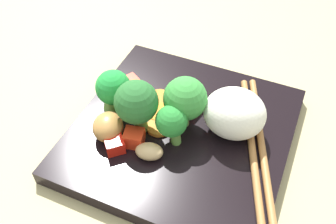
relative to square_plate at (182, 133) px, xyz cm
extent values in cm
cube|color=tan|center=(0.00, 0.00, -1.97)|extent=(110.00, 110.00, 2.00)
cube|color=black|center=(0.00, 0.00, 0.00)|extent=(26.16, 26.16, 1.93)
ellipsoid|color=white|center=(-1.79, 5.60, 3.88)|extent=(6.58, 7.37, 5.83)
cylinder|color=#7EB257|center=(-0.77, -0.42, 2.14)|extent=(1.54, 1.53, 2.36)
sphere|color=green|center=(-0.73, -0.48, 5.27)|extent=(5.05, 5.05, 5.05)
cylinder|color=#82B34D|center=(1.74, -4.56, 2.39)|extent=(2.27, 2.30, 2.91)
sphere|color=#28692E|center=(1.91, -4.82, 5.50)|extent=(5.03, 5.03, 5.03)
cylinder|color=#81BF51|center=(-0.47, -9.21, 1.94)|extent=(2.67, 2.78, 2.27)
sphere|color=green|center=(-0.52, -8.99, 4.21)|extent=(4.31, 4.31, 4.31)
cylinder|color=#6AA846|center=(2.30, -0.46, 1.93)|extent=(1.78, 1.79, 2.04)
sphere|color=#298734|center=(2.18, -0.57, 4.26)|extent=(3.65, 3.65, 3.65)
cylinder|color=orange|center=(0.06, -6.22, 1.21)|extent=(2.51, 2.51, 0.48)
cylinder|color=orange|center=(1.01, -2.59, 1.20)|extent=(3.98, 3.98, 0.46)
cylinder|color=orange|center=(-3.63, -4.30, 1.22)|extent=(3.77, 3.77, 0.51)
cylinder|color=orange|center=(-1.16, -3.40, 1.23)|extent=(4.29, 4.29, 0.52)
cube|color=red|center=(-3.10, -7.80, 2.16)|extent=(3.43, 3.64, 2.39)
cube|color=red|center=(4.09, -4.38, 1.90)|extent=(2.40, 2.54, 1.87)
cube|color=red|center=(5.66, -6.07, 1.79)|extent=(2.86, 2.87, 1.65)
cube|color=red|center=(-3.98, -1.10, 2.12)|extent=(3.90, 4.12, 2.31)
ellipsoid|color=tan|center=(5.20, -2.05, 1.83)|extent=(2.77, 3.50, 1.72)
ellipsoid|color=#B78143|center=(4.04, -7.62, 2.47)|extent=(4.79, 4.47, 3.01)
cylinder|color=#A5713D|center=(0.19, 9.55, 1.37)|extent=(21.50, 7.50, 0.81)
cylinder|color=#A5713D|center=(0.51, 8.53, 1.37)|extent=(21.50, 7.50, 0.81)
camera|label=1|loc=(28.75, 9.01, 35.74)|focal=41.18mm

